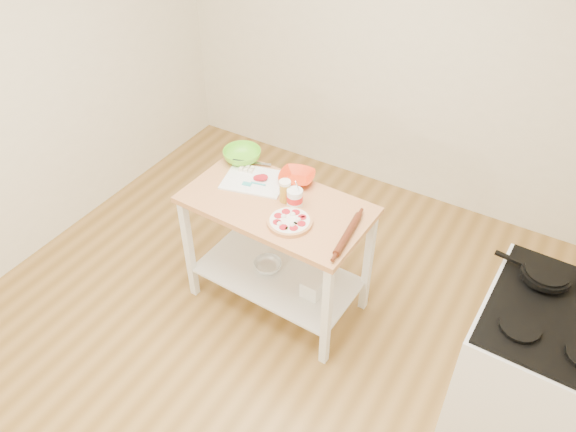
% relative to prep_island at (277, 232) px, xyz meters
% --- Properties ---
extents(room_shell, '(4.04, 4.54, 2.74)m').
position_rel_prep_island_xyz_m(room_shell, '(0.07, -0.52, 0.70)').
color(room_shell, olive).
rests_on(room_shell, ground).
extents(prep_island, '(1.21, 0.69, 0.90)m').
position_rel_prep_island_xyz_m(prep_island, '(0.00, 0.00, 0.00)').
color(prep_island, tan).
rests_on(prep_island, ground).
extents(gas_stove, '(0.74, 0.85, 1.11)m').
position_rel_prep_island_xyz_m(gas_stove, '(1.71, -0.08, -0.18)').
color(gas_stove, white).
rests_on(gas_stove, ground).
extents(skillet, '(0.40, 0.26, 0.03)m').
position_rel_prep_island_xyz_m(skillet, '(1.58, 0.13, 0.33)').
color(skillet, black).
rests_on(skillet, gas_stove).
extents(pizza, '(0.28, 0.28, 0.04)m').
position_rel_prep_island_xyz_m(pizza, '(0.17, -0.13, 0.27)').
color(pizza, tan).
rests_on(pizza, prep_island).
extents(cutting_board, '(0.46, 0.39, 0.04)m').
position_rel_prep_island_xyz_m(cutting_board, '(-0.25, 0.12, 0.26)').
color(cutting_board, white).
rests_on(cutting_board, prep_island).
extents(spatula, '(0.15, 0.08, 0.01)m').
position_rel_prep_island_xyz_m(spatula, '(-0.22, 0.07, 0.27)').
color(spatula, '#35AEB3').
rests_on(spatula, cutting_board).
extents(knife, '(0.26, 0.11, 0.01)m').
position_rel_prep_island_xyz_m(knife, '(-0.40, 0.26, 0.27)').
color(knife, silver).
rests_on(knife, cutting_board).
extents(orange_bowl, '(0.28, 0.28, 0.06)m').
position_rel_prep_island_xyz_m(orange_bowl, '(-0.00, 0.26, 0.28)').
color(orange_bowl, red).
rests_on(orange_bowl, prep_island).
extents(green_bowl, '(0.33, 0.33, 0.08)m').
position_rel_prep_island_xyz_m(green_bowl, '(-0.45, 0.28, 0.29)').
color(green_bowl, '#67CC25').
rests_on(green_bowl, prep_island).
extents(beer_pint, '(0.07, 0.07, 0.15)m').
position_rel_prep_island_xyz_m(beer_pint, '(0.04, 0.05, 0.33)').
color(beer_pint, '#BA902A').
rests_on(beer_pint, prep_island).
extents(yogurt_tub, '(0.10, 0.10, 0.21)m').
position_rel_prep_island_xyz_m(yogurt_tub, '(0.12, 0.03, 0.31)').
color(yogurt_tub, white).
rests_on(yogurt_tub, prep_island).
extents(rolling_pin, '(0.08, 0.38, 0.04)m').
position_rel_prep_island_xyz_m(rolling_pin, '(0.53, -0.06, 0.27)').
color(rolling_pin, '#592614').
rests_on(rolling_pin, prep_island).
extents(shelf_glass_bowl, '(0.26, 0.26, 0.06)m').
position_rel_prep_island_xyz_m(shelf_glass_bowl, '(-0.09, 0.01, -0.36)').
color(shelf_glass_bowl, silver).
rests_on(shelf_glass_bowl, prep_island).
extents(shelf_bin, '(0.13, 0.13, 0.13)m').
position_rel_prep_island_xyz_m(shelf_bin, '(0.30, -0.04, -0.33)').
color(shelf_bin, white).
rests_on(shelf_bin, prep_island).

